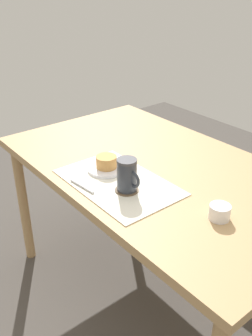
{
  "coord_description": "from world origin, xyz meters",
  "views": [
    {
      "loc": [
        1.0,
        -0.96,
        1.45
      ],
      "look_at": [
        0.01,
        -0.17,
        0.78
      ],
      "focal_mm": 40.0,
      "sensor_mm": 36.0,
      "label": 1
    }
  ],
  "objects": [
    {
      "name": "ground_plane",
      "position": [
        0.0,
        0.0,
        -0.01
      ],
      "size": [
        4.4,
        4.4,
        0.02
      ],
      "primitive_type": "cube",
      "color": "#47423D"
    },
    {
      "name": "teaspoon",
      "position": [
        -0.04,
        -0.34,
        0.73
      ],
      "size": [
        0.13,
        0.02,
        0.01
      ],
      "primitive_type": "cylinder",
      "rotation": [
        0.0,
        1.57,
        0.11
      ],
      "color": "silver",
      "rests_on": "placemat"
    },
    {
      "name": "pastry",
      "position": [
        -0.09,
        -0.19,
        0.77
      ],
      "size": [
        0.08,
        0.08,
        0.05
      ],
      "primitive_type": "cylinder",
      "color": "tan",
      "rests_on": "pastry_plate"
    },
    {
      "name": "coffee_coaster",
      "position": [
        0.08,
        -0.23,
        0.73
      ],
      "size": [
        0.09,
        0.09,
        0.0
      ],
      "primitive_type": "cylinder",
      "color": "brown",
      "rests_on": "placemat"
    },
    {
      "name": "dining_table",
      "position": [
        0.0,
        0.0,
        0.65
      ],
      "size": [
        1.38,
        0.81,
        0.73
      ],
      "color": "tan",
      "rests_on": "ground_plane"
    },
    {
      "name": "coffee_mug",
      "position": [
        0.08,
        -0.23,
        0.8
      ],
      "size": [
        0.11,
        0.07,
        0.12
      ],
      "color": "#2D333D",
      "rests_on": "coffee_coaster"
    },
    {
      "name": "pastry_plate",
      "position": [
        -0.09,
        -0.19,
        0.74
      ],
      "size": [
        0.15,
        0.15,
        0.01
      ],
      "primitive_type": "cylinder",
      "color": "white",
      "rests_on": "placemat"
    },
    {
      "name": "sugar_bowl",
      "position": [
        0.4,
        -0.1,
        0.75
      ],
      "size": [
        0.07,
        0.07,
        0.05
      ],
      "primitive_type": "cylinder",
      "color": "white",
      "rests_on": "dining_table"
    },
    {
      "name": "placemat",
      "position": [
        0.01,
        -0.21,
        0.73
      ],
      "size": [
        0.48,
        0.31,
        0.0
      ],
      "primitive_type": "cube",
      "color": "silver",
      "rests_on": "dining_table"
    }
  ]
}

